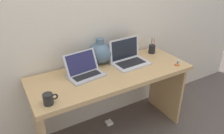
{
  "coord_description": "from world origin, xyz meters",
  "views": [
    {
      "loc": [
        -0.85,
        -1.47,
        1.65
      ],
      "look_at": [
        0.0,
        0.0,
        0.78
      ],
      "focal_mm": 34.03,
      "sensor_mm": 36.0,
      "label": 1
    }
  ],
  "objects_px": {
    "laptop_left": "(84,70)",
    "laptop_right": "(128,57)",
    "green_vase": "(100,53)",
    "power_brick": "(109,123)",
    "pen_cup": "(152,49)",
    "scissors": "(177,64)",
    "coffee_mug": "(49,99)"
  },
  "relations": [
    {
      "from": "laptop_right",
      "to": "power_brick",
      "type": "height_order",
      "value": "laptop_right"
    },
    {
      "from": "laptop_right",
      "to": "pen_cup",
      "type": "relative_size",
      "value": 2.07
    },
    {
      "from": "green_vase",
      "to": "coffee_mug",
      "type": "height_order",
      "value": "green_vase"
    },
    {
      "from": "coffee_mug",
      "to": "power_brick",
      "type": "distance_m",
      "value": 1.06
    },
    {
      "from": "laptop_right",
      "to": "power_brick",
      "type": "xyz_separation_m",
      "value": [
        -0.2,
        0.04,
        -0.78
      ]
    },
    {
      "from": "green_vase",
      "to": "power_brick",
      "type": "distance_m",
      "value": 0.83
    },
    {
      "from": "green_vase",
      "to": "coffee_mug",
      "type": "distance_m",
      "value": 0.76
    },
    {
      "from": "pen_cup",
      "to": "laptop_right",
      "type": "bearing_deg",
      "value": -169.19
    },
    {
      "from": "pen_cup",
      "to": "coffee_mug",
      "type": "bearing_deg",
      "value": -163.81
    },
    {
      "from": "laptop_left",
      "to": "coffee_mug",
      "type": "relative_size",
      "value": 3.06
    },
    {
      "from": "pen_cup",
      "to": "power_brick",
      "type": "xyz_separation_m",
      "value": [
        -0.56,
        -0.03,
        -0.77
      ]
    },
    {
      "from": "laptop_left",
      "to": "scissors",
      "type": "height_order",
      "value": "laptop_left"
    },
    {
      "from": "laptop_left",
      "to": "green_vase",
      "type": "relative_size",
      "value": 1.32
    },
    {
      "from": "scissors",
      "to": "power_brick",
      "type": "distance_m",
      "value": 0.99
    },
    {
      "from": "laptop_left",
      "to": "green_vase",
      "type": "distance_m",
      "value": 0.29
    },
    {
      "from": "coffee_mug",
      "to": "pen_cup",
      "type": "distance_m",
      "value": 1.27
    },
    {
      "from": "laptop_left",
      "to": "laptop_right",
      "type": "distance_m",
      "value": 0.48
    },
    {
      "from": "laptop_left",
      "to": "coffee_mug",
      "type": "height_order",
      "value": "laptop_left"
    },
    {
      "from": "laptop_right",
      "to": "laptop_left",
      "type": "bearing_deg",
      "value": -177.76
    },
    {
      "from": "coffee_mug",
      "to": "scissors",
      "type": "height_order",
      "value": "coffee_mug"
    },
    {
      "from": "green_vase",
      "to": "scissors",
      "type": "xyz_separation_m",
      "value": [
        0.64,
        -0.41,
        -0.1
      ]
    },
    {
      "from": "pen_cup",
      "to": "scissors",
      "type": "xyz_separation_m",
      "value": [
        0.04,
        -0.34,
        -0.05
      ]
    },
    {
      "from": "scissors",
      "to": "laptop_right",
      "type": "bearing_deg",
      "value": 145.44
    },
    {
      "from": "coffee_mug",
      "to": "pen_cup",
      "type": "height_order",
      "value": "pen_cup"
    },
    {
      "from": "green_vase",
      "to": "coffee_mug",
      "type": "relative_size",
      "value": 2.32
    },
    {
      "from": "laptop_left",
      "to": "coffee_mug",
      "type": "bearing_deg",
      "value": -145.11
    },
    {
      "from": "laptop_left",
      "to": "laptop_right",
      "type": "relative_size",
      "value": 0.92
    },
    {
      "from": "coffee_mug",
      "to": "pen_cup",
      "type": "relative_size",
      "value": 0.62
    },
    {
      "from": "coffee_mug",
      "to": "pen_cup",
      "type": "xyz_separation_m",
      "value": [
        1.22,
        0.35,
        0.01
      ]
    },
    {
      "from": "pen_cup",
      "to": "power_brick",
      "type": "height_order",
      "value": "pen_cup"
    },
    {
      "from": "green_vase",
      "to": "laptop_left",
      "type": "bearing_deg",
      "value": -147.66
    },
    {
      "from": "green_vase",
      "to": "scissors",
      "type": "bearing_deg",
      "value": -32.84
    }
  ]
}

